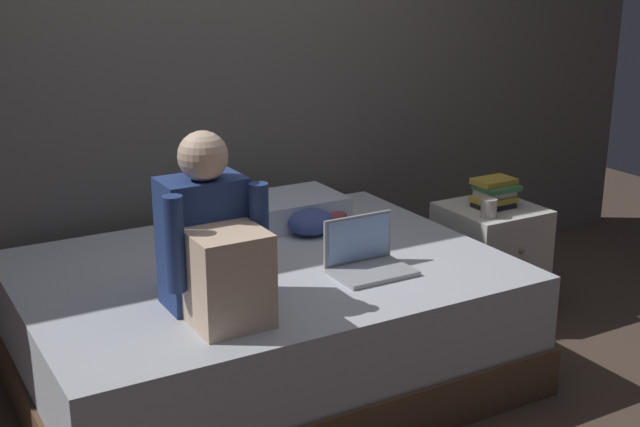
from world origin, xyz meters
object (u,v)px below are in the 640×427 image
(bed, at_px, (262,323))
(pillow, at_px, (283,210))
(person_sitting, at_px, (213,246))
(clothes_pile, at_px, (313,219))
(nightstand, at_px, (489,261))
(mug, at_px, (489,208))
(laptop, at_px, (367,258))
(book_stack, at_px, (495,193))

(bed, relative_size, pillow, 3.57)
(person_sitting, bearing_deg, bed, 44.35)
(clothes_pile, bearing_deg, nightstand, -14.89)
(person_sitting, bearing_deg, mug, 10.40)
(laptop, bearing_deg, bed, 139.86)
(nightstand, bearing_deg, person_sitting, -166.42)
(pillow, bearing_deg, mug, -31.85)
(bed, xyz_separation_m, person_sitting, (-0.35, -0.35, 0.52))
(pillow, relative_size, clothes_pile, 1.64)
(pillow, height_order, clothes_pile, pillow)
(person_sitting, distance_m, laptop, 0.72)
(nightstand, bearing_deg, bed, -177.62)
(laptop, height_order, mug, laptop)
(nightstand, xyz_separation_m, book_stack, (0.00, -0.00, 0.36))
(person_sitting, height_order, clothes_pile, person_sitting)
(nightstand, xyz_separation_m, pillow, (-0.96, 0.40, 0.31))
(bed, height_order, book_stack, book_stack)
(pillow, bearing_deg, person_sitting, -131.06)
(nightstand, bearing_deg, book_stack, -39.88)
(nightstand, xyz_separation_m, mug, (-0.13, -0.12, 0.33))
(book_stack, bearing_deg, mug, -139.23)
(laptop, relative_size, pillow, 0.57)
(bed, distance_m, laptop, 0.55)
(book_stack, height_order, mug, book_stack)
(nightstand, distance_m, mug, 0.37)
(mug, bearing_deg, book_stack, 40.77)
(mug, bearing_deg, nightstand, 42.69)
(bed, distance_m, clothes_pile, 0.60)
(nightstand, relative_size, clothes_pile, 1.66)
(bed, bearing_deg, nightstand, 2.38)
(pillow, bearing_deg, clothes_pile, -65.31)
(mug, relative_size, clothes_pile, 0.26)
(bed, height_order, laptop, laptop)
(clothes_pile, bearing_deg, book_stack, -15.04)
(laptop, height_order, pillow, laptop)
(bed, distance_m, mug, 1.22)
(person_sitting, bearing_deg, laptop, 4.94)
(mug, distance_m, clothes_pile, 0.84)
(nightstand, xyz_separation_m, clothes_pile, (-0.89, 0.24, 0.30))
(person_sitting, height_order, book_stack, person_sitting)
(person_sitting, bearing_deg, book_stack, 13.42)
(laptop, height_order, book_stack, laptop)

